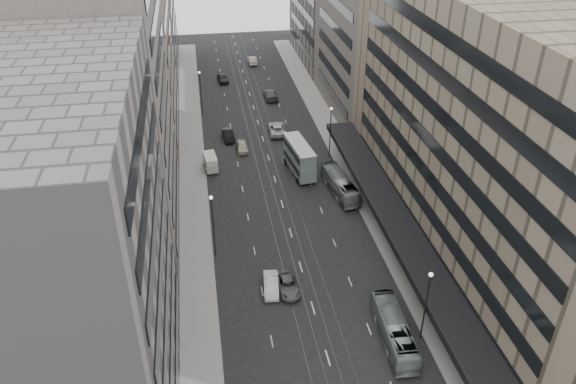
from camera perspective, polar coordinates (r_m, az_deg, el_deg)
ground at (r=60.28m, az=2.75°, el=-12.31°), size 220.00×220.00×0.00m
sidewalk_right at (r=92.83m, az=5.25°, el=4.54°), size 4.00×125.00×0.15m
sidewalk_left at (r=90.20m, az=-9.72°, el=3.37°), size 4.00×125.00×0.15m
department_store at (r=65.24m, az=20.41°, el=5.15°), size 19.20×60.00×30.00m
building_right_mid at (r=104.00m, az=8.81°, el=14.34°), size 15.00×28.00×24.00m
building_left_a at (r=45.06m, az=-22.45°, el=-7.56°), size 15.00×28.00×30.00m
building_left_b at (r=67.30m, az=-18.85°, el=8.16°), size 15.00×26.00×34.00m
building_left_c at (r=93.95m, az=-16.42°, el=11.95°), size 15.00×28.00×25.00m
building_left_d at (r=125.23m, az=-15.25°, el=17.45°), size 15.00×38.00×28.00m
lamp_right_near at (r=55.83m, az=13.93°, el=-10.44°), size 0.44×0.44×8.32m
lamp_right_far at (r=87.92m, az=4.34°, el=6.71°), size 0.44×0.44×8.32m
lamp_left_near at (r=65.56m, az=-7.66°, el=-2.72°), size 0.44×0.44×8.32m
lamp_left_far at (r=104.15m, az=-8.89°, el=10.40°), size 0.44×0.44×8.32m
bus_near at (r=57.54m, az=10.72°, el=-13.65°), size 2.79×10.06×2.77m
bus_far at (r=79.45m, az=5.30°, el=0.75°), size 3.46×10.38×2.84m
double_decker at (r=83.85m, az=1.15°, el=3.54°), size 3.65×9.06×4.82m
panel_van at (r=86.03m, az=-7.88°, el=3.05°), size 2.27×4.06×2.45m
sedan_1 at (r=62.60m, az=-1.73°, el=-9.40°), size 1.99×4.65×1.49m
sedan_2 at (r=62.65m, az=-0.01°, el=-9.44°), size 2.43×4.92×1.34m
sedan_4 at (r=91.49m, az=-4.69°, el=4.62°), size 1.84×4.38×1.48m
sedan_5 at (r=95.52m, az=-6.09°, el=5.78°), size 2.09×5.00×1.61m
sedan_6 at (r=97.19m, az=-1.11°, el=6.45°), size 3.06×6.26×1.71m
sedan_7 at (r=112.04m, az=-1.80°, el=9.88°), size 2.44×5.92×1.71m
sedan_8 at (r=121.59m, az=-6.65°, el=11.42°), size 2.43×5.12×1.69m
sedan_9 at (r=132.41m, az=-3.66°, el=13.21°), size 1.93×5.13×1.67m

